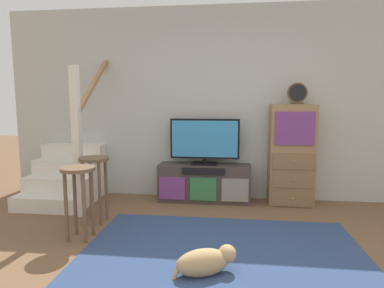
{
  "coord_description": "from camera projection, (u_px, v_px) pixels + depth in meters",
  "views": [
    {
      "loc": [
        0.05,
        -2.22,
        1.39
      ],
      "look_at": [
        -0.41,
        1.63,
        0.88
      ],
      "focal_mm": 30.36,
      "sensor_mm": 36.0,
      "label": 1
    }
  ],
  "objects": [
    {
      "name": "bar_stool_near",
      "position": [
        79.0,
        186.0,
        3.24
      ],
      "size": [
        0.34,
        0.34,
        0.74
      ],
      "color": "brown",
      "rests_on": "ground_plane"
    },
    {
      "name": "dog",
      "position": [
        206.0,
        261.0,
        2.59
      ],
      "size": [
        0.51,
        0.36,
        0.23
      ],
      "color": "tan",
      "rests_on": "ground_plane"
    },
    {
      "name": "media_console",
      "position": [
        204.0,
        183.0,
        4.53
      ],
      "size": [
        1.27,
        0.38,
        0.52
      ],
      "color": "#423833",
      "rests_on": "ground_plane"
    },
    {
      "name": "television",
      "position": [
        205.0,
        140.0,
        4.48
      ],
      "size": [
        0.95,
        0.22,
        0.64
      ],
      "color": "black",
      "rests_on": "media_console"
    },
    {
      "name": "area_rug",
      "position": [
        223.0,
        254.0,
        2.96
      ],
      "size": [
        2.6,
        1.8,
        0.01
      ],
      "primitive_type": "cube",
      "color": "navy",
      "rests_on": "ground_plane"
    },
    {
      "name": "side_cabinet",
      "position": [
        291.0,
        155.0,
        4.35
      ],
      "size": [
        0.58,
        0.38,
        1.35
      ],
      "color": "#93704C",
      "rests_on": "ground_plane"
    },
    {
      "name": "desk_clock",
      "position": [
        297.0,
        94.0,
        4.22
      ],
      "size": [
        0.25,
        0.08,
        0.28
      ],
      "color": "#4C3823",
      "rests_on": "side_cabinet"
    },
    {
      "name": "bar_stool_far",
      "position": [
        94.0,
        175.0,
        3.69
      ],
      "size": [
        0.34,
        0.34,
        0.76
      ],
      "color": "brown",
      "rests_on": "ground_plane"
    },
    {
      "name": "staircase",
      "position": [
        73.0,
        171.0,
        4.75
      ],
      "size": [
        1.0,
        1.36,
        2.2
      ],
      "color": "silver",
      "rests_on": "ground_plane"
    },
    {
      "name": "back_wall",
      "position": [
        227.0,
        104.0,
        4.62
      ],
      "size": [
        6.4,
        0.12,
        2.7
      ],
      "primitive_type": "cube",
      "color": "#B2B7B2",
      "rests_on": "ground_plane"
    }
  ]
}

